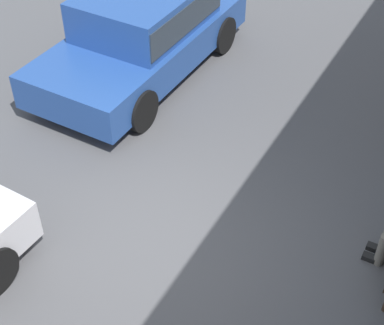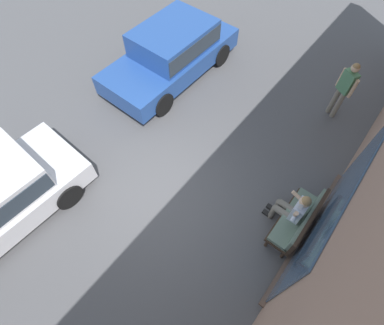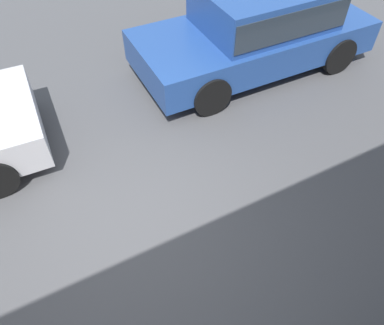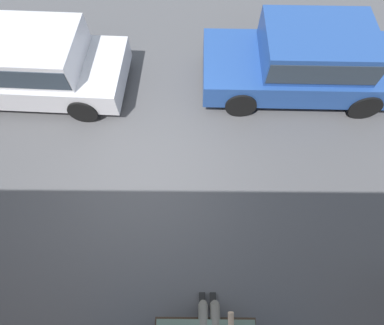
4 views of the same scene
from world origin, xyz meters
name	(u,v)px [view 3 (image 3 of 4)]	position (x,y,z in m)	size (l,w,h in m)	color
ground_plane	(137,232)	(0.00, 0.00, 0.00)	(60.00, 60.00, 0.00)	#4C4C4F
parked_car_near	(258,25)	(-3.44, -2.49, 0.83)	(4.38, 2.01, 1.51)	#23478E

